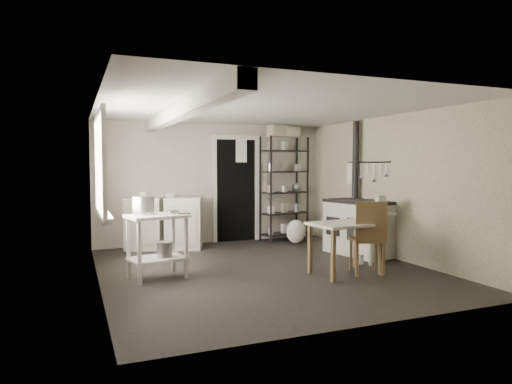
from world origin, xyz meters
name	(u,v)px	position (x,y,z in m)	size (l,w,h in m)	color
floor	(264,269)	(0.00, 0.00, 0.00)	(5.00, 5.00, 0.00)	black
ceiling	(264,109)	(0.00, 0.00, 2.30)	(5.00, 5.00, 0.00)	silver
wall_back	(214,183)	(0.00, 2.50, 1.15)	(4.50, 0.02, 2.30)	#B7AC9C
wall_front	(369,203)	(0.00, -2.50, 1.15)	(4.50, 0.02, 2.30)	#B7AC9C
wall_left	(97,193)	(-2.25, 0.00, 1.15)	(0.02, 5.00, 2.30)	#B7AC9C
wall_right	(392,187)	(2.25, 0.00, 1.15)	(0.02, 5.00, 2.30)	#B7AC9C
window	(99,165)	(-2.22, 0.20, 1.50)	(0.12, 1.76, 1.28)	silver
doorway	(236,191)	(0.45, 2.47, 1.00)	(0.96, 0.10, 2.08)	silver
ceiling_beam	(180,112)	(-1.20, 0.00, 2.20)	(0.18, 5.00, 0.18)	silver
wallpaper_panel	(392,187)	(2.24, 0.00, 1.15)	(0.01, 5.00, 2.30)	#B8B395
utensil_rail	(367,162)	(2.19, 0.60, 1.55)	(0.06, 1.20, 0.44)	#A5A5A7
prep_table	(157,249)	(-1.51, 0.03, 0.40)	(0.74, 0.53, 0.85)	silver
stockpot	(143,208)	(-1.68, 0.09, 0.94)	(0.28, 0.28, 0.30)	#A5A5A7
saucepan	(172,214)	(-1.32, 0.00, 0.85)	(0.18, 0.18, 0.10)	#A5A5A7
bucket	(165,250)	(-1.42, -0.01, 0.39)	(0.20, 0.20, 0.22)	#A5A5A7
base_cabinets	(164,223)	(-1.02, 2.18, 0.46)	(1.41, 0.60, 0.92)	beige
mixing_bowl	(170,195)	(-0.92, 2.15, 0.96)	(0.30, 0.30, 0.07)	white
counter_cup	(143,195)	(-1.39, 2.13, 0.97)	(0.13, 0.13, 0.11)	white
shelf_rack	(284,193)	(1.38, 2.21, 0.95)	(0.98, 0.38, 2.06)	black
shelf_jar	(271,172)	(1.11, 2.23, 1.37)	(0.09, 0.09, 0.20)	white
storage_box_a	(277,139)	(1.22, 2.22, 2.01)	(0.32, 0.28, 0.22)	#C2B39C
storage_box_b	(292,140)	(1.52, 2.17, 1.99)	(0.28, 0.26, 0.18)	#C2B39C
stove	(360,228)	(1.92, 0.40, 0.44)	(0.64, 1.16, 0.91)	beige
stovepipe	(356,160)	(2.12, 0.85, 1.59)	(0.10, 0.10, 1.33)	black
side_ledge	(380,236)	(1.79, -0.31, 0.43)	(0.50, 0.27, 0.77)	silver
oats_box	(381,198)	(1.79, -0.32, 1.01)	(0.11, 0.18, 0.27)	#C2B39C
work_table	(345,247)	(0.93, -0.69, 0.38)	(0.94, 0.66, 0.71)	beige
table_cup	(359,216)	(1.11, -0.74, 0.81)	(0.10, 0.10, 0.09)	white
chair	(367,239)	(1.22, -0.77, 0.48)	(0.42, 0.44, 1.02)	brown
flour_sack	(296,231)	(1.42, 1.76, 0.24)	(0.38, 0.32, 0.45)	white
floor_crock	(360,259)	(1.50, -0.22, 0.08)	(0.12, 0.12, 0.14)	white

